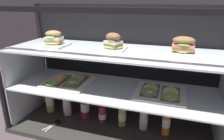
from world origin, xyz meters
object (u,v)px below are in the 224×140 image
Objects in this scene: plated_roll_sandwich_far_left at (113,43)px; juice_bottle_back_right at (50,100)px; plated_roll_sandwich_mid_right at (183,47)px; open_sandwich_tray_near_left_corner at (68,81)px; kitchen_scissors at (56,123)px; open_sandwich_tray_far_left at (160,92)px; juice_bottle_back_center at (122,115)px; juice_bottle_front_middle at (102,114)px; juice_bottle_tucked_behind at (144,118)px; juice_bottle_back_left at (166,121)px; juice_bottle_front_fourth at (67,105)px; juice_bottle_near_post at (85,106)px; plated_roll_sandwich_mid_left at (54,40)px.

plated_roll_sandwich_far_left is 0.81m from juice_bottle_back_right.
plated_roll_sandwich_mid_right reaches higher than open_sandwich_tray_near_left_corner.
kitchen_scissors is (-0.89, -0.12, -0.66)m from plated_roll_sandwich_mid_right.
open_sandwich_tray_far_left is 1.52× the size of juice_bottle_back_center.
open_sandwich_tray_far_left is 1.31× the size of juice_bottle_back_right.
plated_roll_sandwich_mid_right is 0.89× the size of juice_bottle_front_middle.
juice_bottle_tucked_behind is at bearing 7.14° from open_sandwich_tray_near_left_corner.
juice_bottle_front_middle is 0.75× the size of juice_bottle_back_left.
plated_roll_sandwich_far_left reaches higher than kitchen_scissors.
plated_roll_sandwich_far_left is 0.90× the size of juice_bottle_front_middle.
plated_roll_sandwich_mid_right is 0.76× the size of juice_bottle_back_center.
juice_bottle_back_right is 0.83m from juice_bottle_tucked_behind.
kitchen_scissors is at bearing -164.62° from plated_roll_sandwich_far_left.
open_sandwich_tray_far_left reaches higher than juice_bottle_front_fourth.
juice_bottle_near_post is at bearing 1.97° from juice_bottle_front_fourth.
plated_roll_sandwich_mid_right is 1.05m from juice_bottle_front_fourth.
plated_roll_sandwich_far_left is 0.80m from kitchen_scissors.
juice_bottle_front_middle is 0.50m from juice_bottle_back_left.
plated_roll_sandwich_far_left reaches higher than juice_bottle_back_right.
plated_roll_sandwich_mid_right is (0.46, 0.00, 0.00)m from plated_roll_sandwich_far_left.
open_sandwich_tray_near_left_corner is 0.50m from juice_bottle_back_center.
plated_roll_sandwich_mid_left is 0.56× the size of open_sandwich_tray_near_left_corner.
juice_bottle_near_post is 0.66m from juice_bottle_back_left.
juice_bottle_tucked_behind is (0.33, 0.02, 0.01)m from juice_bottle_front_middle.
open_sandwich_tray_near_left_corner is 0.38m from juice_bottle_front_middle.
juice_bottle_near_post is at bearing 177.03° from juice_bottle_back_center.
juice_bottle_back_right is 1.16× the size of juice_bottle_front_fourth.
open_sandwich_tray_far_left is at bearing -24.29° from juice_bottle_tucked_behind.
juice_bottle_back_center is at bearing 177.30° from plated_roll_sandwich_mid_right.
plated_roll_sandwich_mid_right is 0.76× the size of juice_bottle_front_fourth.
open_sandwich_tray_far_left is at bearing -168.85° from plated_roll_sandwich_mid_right.
open_sandwich_tray_far_left is (0.69, 0.03, -0.00)m from open_sandwich_tray_near_left_corner.
plated_roll_sandwich_far_left is 0.46m from open_sandwich_tray_far_left.
plated_roll_sandwich_far_left reaches higher than juice_bottle_back_left.
juice_bottle_back_right is at bearing 176.89° from plated_roll_sandwich_far_left.
open_sandwich_tray_near_left_corner is 0.79m from juice_bottle_back_left.
open_sandwich_tray_far_left is at bearing 2.09° from open_sandwich_tray_near_left_corner.
juice_bottle_back_center is 0.17m from juice_bottle_tucked_behind.
juice_bottle_front_middle is at bearing 11.90° from open_sandwich_tray_near_left_corner.
juice_bottle_tucked_behind is 0.17m from juice_bottle_back_left.
juice_bottle_front_middle is (0.33, -0.02, -0.01)m from juice_bottle_front_fourth.
juice_bottle_back_center is at bearing 8.92° from open_sandwich_tray_near_left_corner.
juice_bottle_back_right is 0.24m from kitchen_scissors.
plated_roll_sandwich_mid_right is 0.67× the size of juice_bottle_back_left.
juice_bottle_back_right is at bearing 176.81° from open_sandwich_tray_far_left.
plated_roll_sandwich_mid_right is 0.50× the size of open_sandwich_tray_near_left_corner.
juice_bottle_back_center is 0.53m from kitchen_scissors.
plated_roll_sandwich_mid_left is 0.86× the size of juice_bottle_front_fourth.
open_sandwich_tray_far_left reaches higher than kitchen_scissors.
juice_bottle_near_post is at bearing 177.57° from juice_bottle_back_left.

